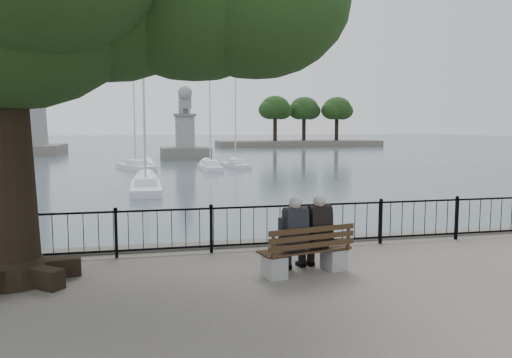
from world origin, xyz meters
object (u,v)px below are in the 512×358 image
object	(u,v)px
lion_monument	(185,141)
person_right	(315,235)
person_left	(291,238)
bench	(306,256)
lighthouse	(20,59)

from	to	relation	value
lion_monument	person_right	bearing A→B (deg)	-91.43
person_left	person_right	xyz separation A→B (m)	(0.51, 0.11, 0.00)
bench	person_left	xyz separation A→B (m)	(-0.27, 0.05, 0.36)
person_left	person_right	bearing A→B (deg)	12.22
lion_monument	bench	bearing A→B (deg)	-91.70
person_right	lighthouse	xyz separation A→B (m)	(-18.77, 61.27, 10.59)
bench	lion_monument	size ratio (longest dim) A/B	0.22
lighthouse	lion_monument	distance (m)	25.49
lighthouse	person_right	bearing A→B (deg)	-72.97
person_left	lighthouse	distance (m)	64.91
person_left	lighthouse	xyz separation A→B (m)	(-18.26, 61.38, 10.59)
person_left	person_right	distance (m)	0.52
person_left	person_right	size ratio (longest dim) A/B	1.00
bench	person_left	size ratio (longest dim) A/B	1.24
person_right	lion_monument	bearing A→B (deg)	88.57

